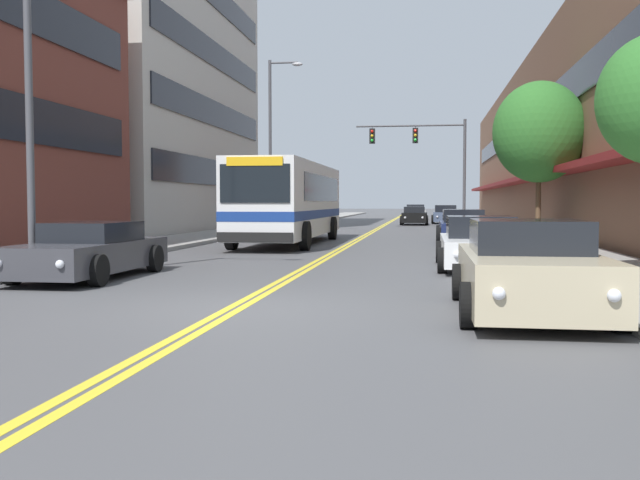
# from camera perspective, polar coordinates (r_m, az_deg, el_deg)

# --- Properties ---
(ground_plane) EXTENTS (240.00, 240.00, 0.00)m
(ground_plane) POSITION_cam_1_polar(r_m,az_deg,el_deg) (47.87, 4.98, 1.09)
(ground_plane) COLOR #4C4C4F
(sidewalk_left) EXTENTS (3.08, 106.00, 0.14)m
(sidewalk_left) POSITION_cam_1_polar(r_m,az_deg,el_deg) (48.81, -3.30, 1.22)
(sidewalk_left) COLOR gray
(sidewalk_left) RESTS_ON ground_plane
(sidewalk_right) EXTENTS (3.08, 106.00, 0.14)m
(sidewalk_right) POSITION_cam_1_polar(r_m,az_deg,el_deg) (47.95, 13.41, 1.11)
(sidewalk_right) COLOR gray
(sidewalk_right) RESTS_ON ground_plane
(centre_line) EXTENTS (0.34, 106.00, 0.01)m
(centre_line) POSITION_cam_1_polar(r_m,az_deg,el_deg) (47.87, 4.98, 1.09)
(centre_line) COLOR yellow
(centre_line) RESTS_ON ground_plane
(storefront_row_right) EXTENTS (9.10, 68.00, 10.39)m
(storefront_row_right) POSITION_cam_1_polar(r_m,az_deg,el_deg) (48.89, 20.29, 7.04)
(storefront_row_right) COLOR brown
(storefront_row_right) RESTS_ON ground_plane
(city_bus) EXTENTS (2.87, 11.69, 3.12)m
(city_bus) POSITION_cam_1_polar(r_m,az_deg,el_deg) (28.34, -2.39, 3.30)
(city_bus) COLOR silver
(city_bus) RESTS_ON ground_plane
(car_dark_grey_parked_left_near) EXTENTS (2.03, 4.89, 1.21)m
(car_dark_grey_parked_left_near) POSITION_cam_1_polar(r_m,az_deg,el_deg) (16.30, -17.91, -0.87)
(car_dark_grey_parked_left_near) COLOR #38383D
(car_dark_grey_parked_left_near) RESTS_ON ground_plane
(car_red_parked_left_mid) EXTENTS (2.12, 4.25, 1.19)m
(car_red_parked_left_mid) POSITION_cam_1_polar(r_m,az_deg,el_deg) (39.73, -2.14, 1.50)
(car_red_parked_left_mid) COLOR maroon
(car_red_parked_left_mid) RESTS_ON ground_plane
(car_beige_parked_right_foreground) EXTENTS (2.11, 4.57, 1.39)m
(car_beige_parked_right_foreground) POSITION_cam_1_polar(r_m,az_deg,el_deg) (10.99, 16.34, -2.34)
(car_beige_parked_right_foreground) COLOR #BCAD89
(car_beige_parked_right_foreground) RESTS_ON ground_plane
(car_navy_parked_right_mid) EXTENTS (2.08, 4.86, 1.35)m
(car_navy_parked_right_mid) POSITION_cam_1_polar(r_m,az_deg,el_deg) (29.13, 11.36, 1.00)
(car_navy_parked_right_mid) COLOR #19234C
(car_navy_parked_right_mid) RESTS_ON ground_plane
(car_white_parked_right_far) EXTENTS (2.14, 4.77, 1.30)m
(car_white_parked_right_far) POSITION_cam_1_polar(r_m,az_deg,el_deg) (18.23, 12.68, -0.34)
(car_white_parked_right_far) COLOR white
(car_white_parked_right_far) RESTS_ON ground_plane
(car_slate_blue_parked_right_end) EXTENTS (2.09, 4.23, 1.40)m
(car_slate_blue_parked_right_end) POSITION_cam_1_polar(r_m,az_deg,el_deg) (54.74, 10.00, 1.98)
(car_slate_blue_parked_right_end) COLOR #475675
(car_slate_blue_parked_right_end) RESTS_ON ground_plane
(car_black_moving_lead) EXTENTS (1.97, 4.68, 1.29)m
(car_black_moving_lead) POSITION_cam_1_polar(r_m,az_deg,el_deg) (51.69, 7.56, 1.90)
(car_black_moving_lead) COLOR black
(car_black_moving_lead) RESTS_ON ground_plane
(car_silver_moving_second) EXTENTS (2.11, 4.54, 1.40)m
(car_silver_moving_second) POSITION_cam_1_polar(r_m,az_deg,el_deg) (66.50, 7.65, 2.19)
(car_silver_moving_second) COLOR #B7B7BC
(car_silver_moving_second) RESTS_ON ground_plane
(traffic_signal_mast) EXTENTS (6.68, 0.38, 6.64)m
(traffic_signal_mast) POSITION_cam_1_polar(r_m,az_deg,el_deg) (44.18, 8.56, 7.07)
(traffic_signal_mast) COLOR #47474C
(traffic_signal_mast) RESTS_ON ground_plane
(street_lamp_left_near) EXTENTS (2.62, 0.28, 8.69)m
(street_lamp_left_near) POSITION_cam_1_polar(r_m,az_deg,el_deg) (16.40, -21.27, 15.17)
(street_lamp_left_near) COLOR #47474C
(street_lamp_left_near) RESTS_ON ground_plane
(street_lamp_left_far) EXTENTS (1.84, 0.28, 9.12)m
(street_lamp_left_far) POSITION_cam_1_polar(r_m,az_deg,el_deg) (38.23, -3.71, 8.51)
(street_lamp_left_far) COLOR #47474C
(street_lamp_left_far) RESTS_ON ground_plane
(street_tree_right_mid) EXTENTS (3.65, 3.65, 6.29)m
(street_tree_right_mid) POSITION_cam_1_polar(r_m,az_deg,el_deg) (29.91, 17.14, 8.24)
(street_tree_right_mid) COLOR brown
(street_tree_right_mid) RESTS_ON sidewalk_right
(fire_hydrant) EXTENTS (0.33, 0.25, 0.83)m
(fire_hydrant) POSITION_cam_1_polar(r_m,az_deg,el_deg) (20.96, 16.74, -0.06)
(fire_hydrant) COLOR yellow
(fire_hydrant) RESTS_ON sidewalk_right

